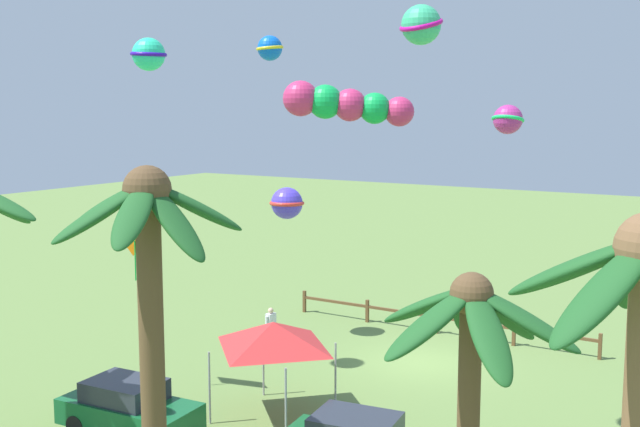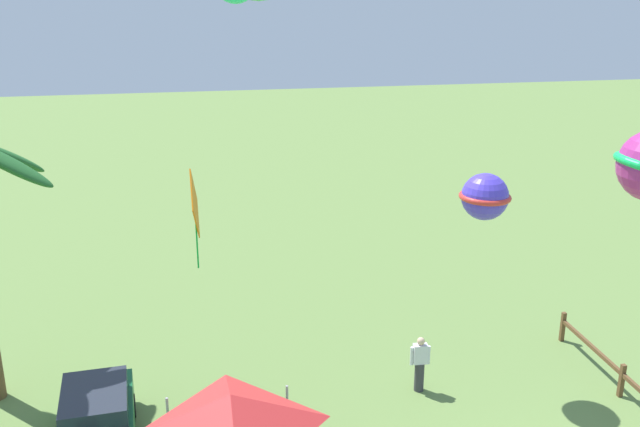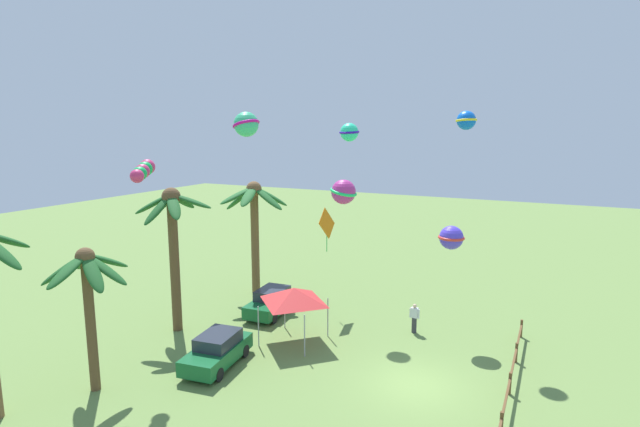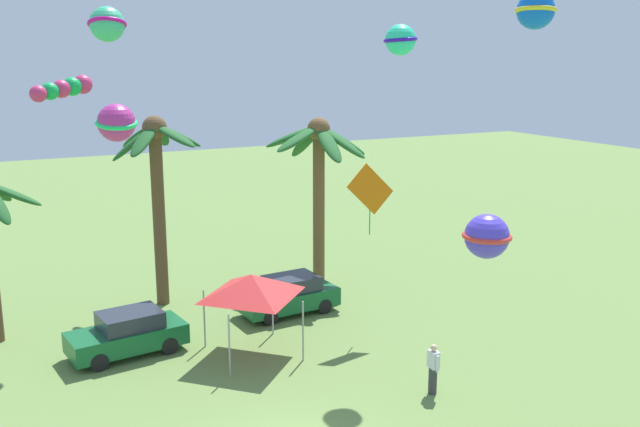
# 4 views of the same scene
# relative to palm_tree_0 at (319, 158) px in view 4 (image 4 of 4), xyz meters

# --- Properties ---
(palm_tree_0) EXTENTS (4.61, 4.30, 7.46)m
(palm_tree_0) POSITION_rel_palm_tree_0_xyz_m (0.00, 0.00, 0.00)
(palm_tree_0) COLOR brown
(palm_tree_0) RESTS_ON ground
(palm_tree_2) EXTENTS (3.77, 3.79, 7.77)m
(palm_tree_2) POSITION_rel_palm_tree_0_xyz_m (-7.03, 0.47, 0.01)
(palm_tree_2) COLOR brown
(palm_tree_2) RESTS_ON ground
(parked_car_0) EXTENTS (4.08, 2.18, 1.51)m
(parked_car_0) POSITION_rel_palm_tree_0_xyz_m (-9.41, -4.08, -4.94)
(parked_car_0) COLOR #145B2D
(parked_car_0) RESTS_ON ground
(parked_car_1) EXTENTS (4.01, 1.98, 1.51)m
(parked_car_1) POSITION_rel_palm_tree_0_xyz_m (-2.82, -2.93, -4.94)
(parked_car_1) COLOR #145B2D
(parked_car_1) RESTS_ON ground
(spectator_0) EXTENTS (0.26, 0.55, 1.59)m
(spectator_0) POSITION_rel_palm_tree_0_xyz_m (-1.77, -11.19, -4.87)
(spectator_0) COLOR #38383D
(spectator_0) RESTS_ON ground
(festival_tent) EXTENTS (2.86, 2.86, 2.85)m
(festival_tent) POSITION_rel_palm_tree_0_xyz_m (-5.56, -5.95, -3.22)
(festival_tent) COLOR #9E9EA3
(festival_tent) RESTS_ON ground
(kite_ball_0) EXTENTS (1.49, 1.49, 1.04)m
(kite_ball_0) POSITION_rel_palm_tree_0_xyz_m (-0.32, -6.72, 4.89)
(kite_ball_0) COLOR #29E5A9
(kite_ball_1) EXTENTS (1.49, 1.49, 0.96)m
(kite_ball_1) POSITION_rel_palm_tree_0_xyz_m (-0.44, -13.15, 5.49)
(kite_ball_1) COLOR blue
(kite_diamond_2) EXTENTS (1.91, 0.17, 2.67)m
(kite_diamond_2) POSITION_rel_palm_tree_0_xyz_m (-0.68, -5.50, -0.44)
(kite_diamond_2) COLOR orange
(kite_tube_3) EXTENTS (2.22, 1.64, 0.87)m
(kite_tube_3) POSITION_rel_palm_tree_0_xyz_m (-10.52, -1.30, 3.27)
(kite_tube_3) COLOR #D12F68
(kite_ball_4) EXTENTS (1.70, 1.71, 1.22)m
(kite_ball_4) POSITION_rel_palm_tree_0_xyz_m (-1.39, -12.86, -0.40)
(kite_ball_4) COLOR #4F3BE0
(kite_ball_5) EXTENTS (1.32, 1.31, 0.99)m
(kite_ball_5) POSITION_rel_palm_tree_0_xyz_m (-9.85, -6.28, 5.23)
(kite_ball_5) COLOR #39C184
(kite_ball_6) EXTENTS (1.00, 1.00, 0.87)m
(kite_ball_6) POSITION_rel_palm_tree_0_xyz_m (-10.62, -10.83, 2.87)
(kite_ball_6) COLOR #B52E88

